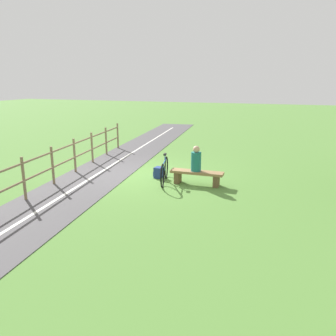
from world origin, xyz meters
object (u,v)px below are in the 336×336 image
object	(u,v)px
bench	(197,175)
bicycle	(164,171)
person_seated	(196,160)
backpack	(158,173)

from	to	relation	value
bench	bicycle	bearing A→B (deg)	8.11
bicycle	bench	bearing A→B (deg)	85.49
person_seated	bicycle	distance (m)	1.09
bench	person_seated	distance (m)	0.50
bench	bicycle	xyz separation A→B (m)	(1.04, 0.16, 0.09)
bench	bicycle	world-z (taller)	bicycle
bicycle	backpack	xyz separation A→B (m)	(0.39, -0.46, -0.21)
bicycle	backpack	bearing A→B (deg)	-153.40
bench	person_seated	bearing A→B (deg)	-0.00
bicycle	backpack	world-z (taller)	bicycle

